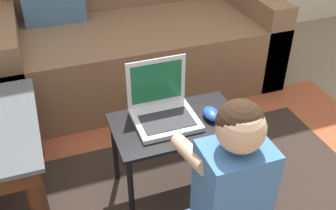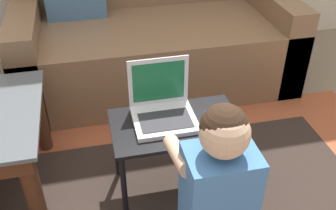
# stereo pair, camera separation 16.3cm
# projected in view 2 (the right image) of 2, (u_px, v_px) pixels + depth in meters

# --- Properties ---
(ground_plane) EXTENTS (16.00, 16.00, 0.00)m
(ground_plane) POSITION_uv_depth(u_px,v_px,m) (169.00, 198.00, 1.78)
(ground_plane) COLOR #7F705B
(couch) EXTENTS (1.68, 0.86, 0.92)m
(couch) POSITION_uv_depth(u_px,v_px,m) (152.00, 34.00, 2.52)
(couch) COLOR brown
(couch) RESTS_ON ground_plane
(laptop_desk) EXTENTS (0.54, 0.32, 0.37)m
(laptop_desk) POSITION_uv_depth(u_px,v_px,m) (176.00, 132.00, 1.66)
(laptop_desk) COLOR black
(laptop_desk) RESTS_ON ground_plane
(laptop) EXTENTS (0.26, 0.23, 0.24)m
(laptop) POSITION_uv_depth(u_px,v_px,m) (162.00, 110.00, 1.63)
(laptop) COLOR silver
(laptop) RESTS_ON laptop_desk
(computer_mouse) EXTENTS (0.06, 0.10, 0.04)m
(computer_mouse) POSITION_uv_depth(u_px,v_px,m) (211.00, 117.00, 1.63)
(computer_mouse) COLOR #234CB2
(computer_mouse) RESTS_ON laptop_desk
(person_seated) EXTENTS (0.31, 0.38, 0.72)m
(person_seated) POSITION_uv_depth(u_px,v_px,m) (217.00, 204.00, 1.34)
(person_seated) COLOR #3D70B2
(person_seated) RESTS_ON ground_plane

